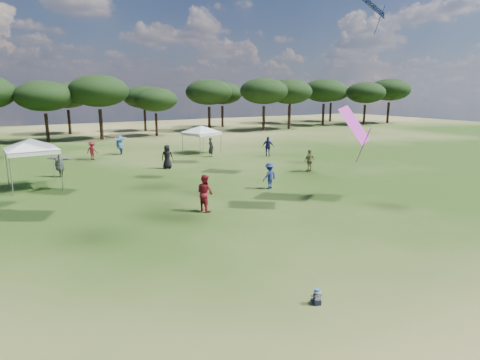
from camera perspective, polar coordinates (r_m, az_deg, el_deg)
name	(u,v)px	position (r m, az deg, el deg)	size (l,w,h in m)	color
ground	(362,344)	(10.48, 16.95, -21.37)	(140.00, 140.00, 0.00)	#2C4815
tree_line	(86,93)	(53.88, -21.05, 11.47)	(108.78, 17.63, 7.77)	black
tent_left	(30,141)	(26.71, -27.66, 4.98)	(5.59, 5.59, 3.29)	gray
tent_right	(201,127)	(37.64, -5.52, 7.51)	(5.28, 5.28, 2.86)	gray
toddler	(317,297)	(11.69, 10.88, -16.06)	(0.34, 0.36, 0.45)	black
festival_crowd	(103,162)	(29.57, -18.91, 2.37)	(30.03, 21.53, 1.84)	olive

